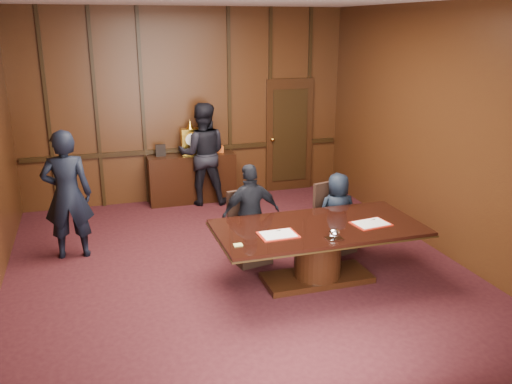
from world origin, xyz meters
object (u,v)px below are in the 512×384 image
at_px(signatory_right, 337,213).
at_px(witness_left, 67,195).
at_px(witness_right, 203,154).
at_px(sideboard, 192,176).
at_px(signatory_left, 251,215).
at_px(conference_table, 318,244).

xyz_separation_m(signatory_right, witness_left, (-3.67, 0.98, 0.33)).
bearing_deg(witness_right, witness_left, 50.40).
xyz_separation_m(sideboard, signatory_left, (0.25, -2.96, 0.22)).
height_order(conference_table, signatory_left, signatory_left).
distance_m(signatory_right, witness_left, 3.82).
xyz_separation_m(signatory_left, signatory_right, (1.30, 0.00, -0.12)).
distance_m(sideboard, witness_left, 2.94).
xyz_separation_m(signatory_right, witness_right, (-1.37, 2.80, 0.34)).
relative_size(conference_table, signatory_left, 1.85).
relative_size(conference_table, witness_left, 1.42).
height_order(signatory_right, witness_right, witness_right).
bearing_deg(signatory_right, witness_right, -57.97).
relative_size(signatory_left, signatory_right, 1.20).
distance_m(conference_table, signatory_right, 1.03).
bearing_deg(witness_left, conference_table, 152.95).
relative_size(signatory_left, witness_left, 0.77).
relative_size(signatory_left, witness_right, 0.76).
bearing_deg(signatory_right, witness_left, -8.89).
bearing_deg(witness_right, signatory_left, 103.47).
xyz_separation_m(signatory_left, witness_left, (-2.37, 0.98, 0.21)).
distance_m(witness_left, witness_right, 2.94).
bearing_deg(conference_table, sideboard, 103.45).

